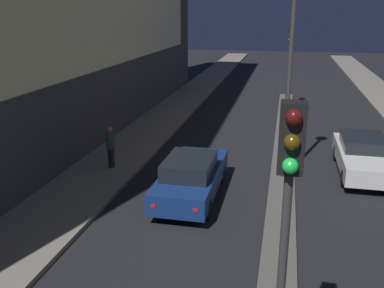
# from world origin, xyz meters

# --- Properties ---
(median_strip) EXTENTS (0.91, 29.54, 0.11)m
(median_strip) POSITION_xyz_m (0.00, 15.77, 0.05)
(median_strip) COLOR #56544F
(median_strip) RESTS_ON ground
(traffic_light_near) EXTENTS (0.32, 0.42, 5.04)m
(traffic_light_near) POSITION_xyz_m (0.00, 3.25, 3.78)
(traffic_light_near) COLOR #383838
(traffic_light_near) RESTS_ON median_strip
(traffic_light_mid) EXTENTS (0.32, 0.42, 5.04)m
(traffic_light_mid) POSITION_xyz_m (0.00, 25.84, 3.78)
(traffic_light_mid) COLOR #383838
(traffic_light_mid) RESTS_ON median_strip
(street_lamp) EXTENTS (0.57, 0.57, 7.97)m
(street_lamp) POSITION_xyz_m (0.00, 13.67, 5.80)
(street_lamp) COLOR #383838
(street_lamp) RESTS_ON median_strip
(car_left_lane) EXTENTS (1.80, 4.80, 1.53)m
(car_left_lane) POSITION_xyz_m (-3.03, 11.31, 0.78)
(car_left_lane) COLOR navy
(car_left_lane) RESTS_ON ground
(car_right_lane) EXTENTS (1.86, 4.73, 1.45)m
(car_right_lane) POSITION_xyz_m (3.03, 14.96, 0.75)
(car_right_lane) COLOR silver
(car_right_lane) RESTS_ON ground
(pedestrian_on_left_sidewalk) EXTENTS (0.33, 0.33, 1.66)m
(pedestrian_on_left_sidewalk) POSITION_xyz_m (-6.71, 13.14, 1.03)
(pedestrian_on_left_sidewalk) COLOR black
(pedestrian_on_left_sidewalk) RESTS_ON sidewalk_left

